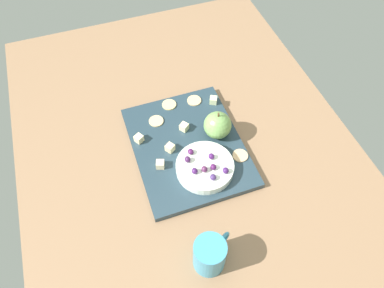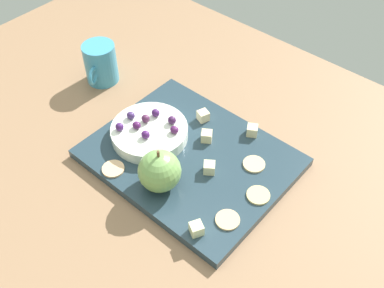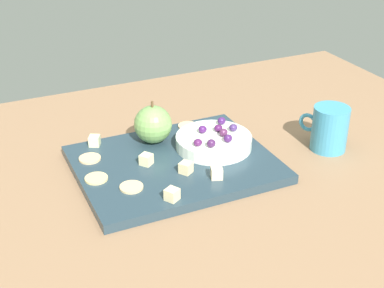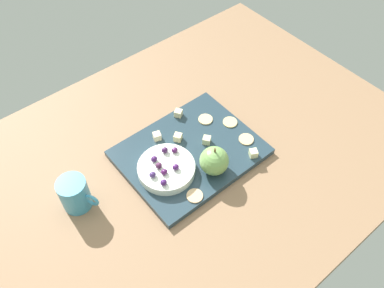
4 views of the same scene
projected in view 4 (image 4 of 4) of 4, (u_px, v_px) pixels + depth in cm
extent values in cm
cube|color=#8D6A4C|center=(181.00, 164.00, 111.82)|extent=(133.97, 92.72, 3.77)
cube|color=#263A46|center=(190.00, 153.00, 110.83)|extent=(37.07, 29.40, 1.82)
cylinder|color=white|center=(166.00, 169.00, 104.78)|extent=(15.22, 15.22, 2.47)
sphere|color=#73A354|center=(214.00, 161.00, 103.15)|extent=(7.72, 7.72, 7.72)
cylinder|color=brown|center=(215.00, 150.00, 99.68)|extent=(0.50, 0.50, 1.20)
cube|color=beige|center=(253.00, 153.00, 108.26)|extent=(2.82, 2.82, 2.08)
cube|color=beige|center=(178.00, 113.00, 117.62)|extent=(2.86, 2.86, 2.08)
cube|color=beige|center=(157.00, 136.00, 112.06)|extent=(2.66, 2.66, 2.08)
cube|color=beige|center=(207.00, 140.00, 111.16)|extent=(2.92, 2.92, 2.08)
cube|color=beige|center=(178.00, 137.00, 111.82)|extent=(2.89, 2.89, 2.08)
cylinder|color=#E0B984|center=(246.00, 139.00, 112.44)|extent=(4.21, 4.21, 0.40)
cylinder|color=#D9BB86|center=(205.00, 119.00, 117.22)|extent=(4.21, 4.21, 0.40)
cylinder|color=#E1B587|center=(195.00, 196.00, 100.81)|extent=(4.21, 4.21, 0.40)
cylinder|color=#D8C180|center=(230.00, 122.00, 116.51)|extent=(4.21, 4.21, 0.40)
ellipsoid|color=#411B57|center=(154.00, 159.00, 104.27)|extent=(1.73, 1.56, 1.57)
ellipsoid|color=#411E4B|center=(165.00, 150.00, 106.08)|extent=(1.73, 1.56, 1.64)
ellipsoid|color=#4A194F|center=(164.00, 172.00, 101.79)|extent=(1.73, 1.56, 1.43)
ellipsoid|color=#461B5C|center=(176.00, 167.00, 102.67)|extent=(1.73, 1.56, 1.54)
ellipsoid|color=#431E60|center=(164.00, 183.00, 99.66)|extent=(1.73, 1.56, 1.61)
ellipsoid|color=#422A62|center=(153.00, 175.00, 101.19)|extent=(1.73, 1.56, 1.51)
ellipsoid|color=#53264B|center=(159.00, 166.00, 102.90)|extent=(1.73, 1.56, 1.64)
ellipsoid|color=#4E1C51|center=(175.00, 150.00, 106.24)|extent=(1.73, 1.56, 1.41)
cylinder|color=teal|center=(75.00, 194.00, 98.13)|extent=(7.31, 7.31, 9.26)
torus|color=teal|center=(92.00, 200.00, 97.01)|extent=(2.64, 3.89, 4.00)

